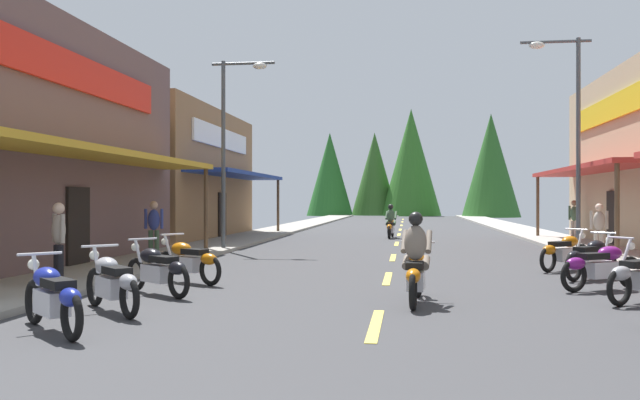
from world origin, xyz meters
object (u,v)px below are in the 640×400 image
Objects in this scene: motorcycle_parked_left_1 at (112,282)px; pedestrian_strolling at (154,225)px; streetlamp_left at (233,128)px; motorcycle_parked_left_3 at (188,260)px; rider_cruising_trailing at (391,224)px; motorcycle_parked_left_2 at (157,269)px; pedestrian_browsing at (59,238)px; pedestrian_waiting at (574,218)px; pedestrian_by_shop at (599,226)px; motorcycle_parked_right_3 at (601,265)px; motorcycle_parked_right_4 at (591,257)px; streetlamp_right at (568,116)px; rider_cruising_lead at (416,265)px; motorcycle_parked_left_0 at (52,296)px; motorcycle_parked_right_5 at (565,251)px.

pedestrian_strolling is at bearing -27.55° from motorcycle_parked_left_1.
streetlamp_left is at bearing -39.08° from motorcycle_parked_left_1.
rider_cruising_trailing is (3.85, 16.84, 0.17)m from motorcycle_parked_left_3.
streetlamp_left reaches higher than motorcycle_parked_left_3.
pedestrian_browsing is (-2.38, 0.73, 0.51)m from motorcycle_parked_left_2.
pedestrian_waiting is at bearing -86.93° from motorcycle_parked_left_2.
pedestrian_by_shop is 0.95× the size of pedestrian_waiting.
motorcycle_parked_right_3 is 1.84m from motorcycle_parked_right_4.
streetlamp_right is 4.32× the size of motorcycle_parked_right_4.
motorcycle_parked_left_2 is 4.78m from rider_cruising_lead.
pedestrian_waiting reaches higher than motorcycle_parked_left_2.
pedestrian_waiting is (1.82, 6.72, -3.46)m from streetlamp_right.
motorcycle_parked_left_3 is at bearing 145.61° from motorcycle_parked_right_4.
motorcycle_parked_left_0 is 1.04× the size of motorcycle_parked_left_1.
motorcycle_parked_right_3 is at bearing -106.26° from motorcycle_parked_left_0.
motorcycle_parked_left_0 is 0.95× the size of pedestrian_waiting.
motorcycle_parked_right_5 is 0.74× the size of rider_cruising_lead.
pedestrian_by_shop is 7.87m from pedestrian_waiting.
rider_cruising_trailing is at bearing 64.16° from motorcycle_parked_right_5.
motorcycle_parked_left_2 is 2.54m from pedestrian_browsing.
motorcycle_parked_left_0 is 0.89× the size of motorcycle_parked_left_3.
streetlamp_right is 7.78m from pedestrian_waiting.
rider_cruising_trailing reaches higher than motorcycle_parked_left_2.
pedestrian_waiting is at bearing 31.44° from motorcycle_parked_right_4.
motorcycle_parked_right_4 and motorcycle_parked_left_3 have the same top height.
motorcycle_parked_right_3 is at bearing -147.57° from motorcycle_parked_left_3.
pedestrian_by_shop is (2.02, 7.43, 0.47)m from motorcycle_parked_right_3.
motorcycle_parked_left_1 is at bearing 166.06° from motorcycle_parked_right_4.
motorcycle_parked_right_4 is at bearing -135.73° from motorcycle_parked_left_3.
pedestrian_browsing is at bearing 153.41° from motorcycle_parked_right_3.
pedestrian_browsing is at bearing 55.40° from motorcycle_parked_left_3.
motorcycle_parked_right_5 is 0.99× the size of motorcycle_parked_left_1.
motorcycle_parked_right_3 is 8.39m from motorcycle_parked_left_3.
motorcycle_parked_right_5 is at bearing -103.60° from pedestrian_strolling.
streetlamp_right is 16.07m from motorcycle_parked_left_1.
streetlamp_left is 3.53× the size of motorcycle_parked_left_3.
motorcycle_parked_right_5 is 0.90× the size of motorcycle_parked_left_2.
pedestrian_strolling is at bearing -30.14° from motorcycle_parked_left_2.
pedestrian_by_shop is (10.46, 12.66, 0.47)m from motorcycle_parked_left_0.
streetlamp_left is 10.13m from pedestrian_browsing.
streetlamp_right reaches higher than motorcycle_parked_left_3.
motorcycle_parked_left_0 is at bearing -179.47° from motorcycle_parked_right_5.
motorcycle_parked_right_4 is at bearing 48.90° from motorcycle_parked_right_3.
rider_cruising_trailing is at bearing -70.58° from motorcycle_parked_left_3.
motorcycle_parked_right_3 is at bearing 41.69° from pedestrian_waiting.
pedestrian_waiting is at bearing 46.12° from motorcycle_parked_right_3.
motorcycle_parked_right_4 is 9.37m from motorcycle_parked_left_2.
streetlamp_right reaches higher than motorcycle_parked_right_3.
pedestrian_browsing is (-2.31, 4.21, 0.51)m from motorcycle_parked_left_0.
motorcycle_parked_left_1 is 0.91× the size of pedestrian_waiting.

